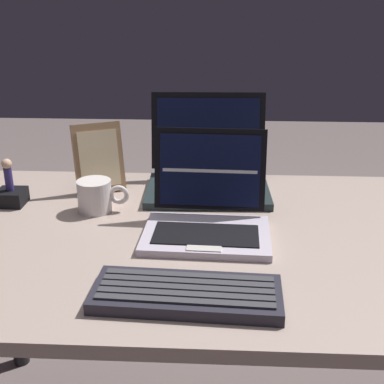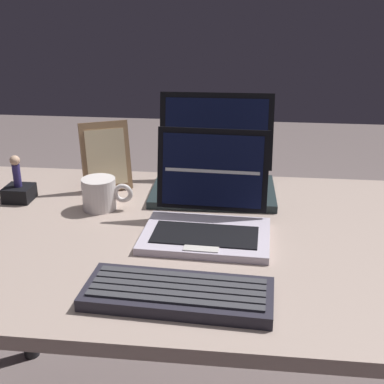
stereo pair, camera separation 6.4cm
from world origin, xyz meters
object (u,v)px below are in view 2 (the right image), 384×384
object	(u,v)px
figurine_stand	(19,193)
coffee_mug	(100,194)
laptop_rear	(214,172)
photo_frame	(106,157)
figurine	(16,169)
laptop_front	(208,215)
external_keyboard	(178,293)

from	to	relation	value
figurine_stand	coffee_mug	world-z (taller)	coffee_mug
laptop_rear	photo_frame	xyz separation A→B (m)	(-0.30, -0.03, 0.04)
laptop_rear	figurine	world-z (taller)	laptop_rear
laptop_front	laptop_rear	xyz separation A→B (m)	(-0.00, 0.28, 0.01)
photo_frame	figurine	world-z (taller)	photo_frame
external_keyboard	photo_frame	distance (m)	0.60
coffee_mug	figurine	bearing A→B (deg)	172.63
laptop_front	laptop_rear	distance (m)	0.28
figurine	external_keyboard	bearing A→B (deg)	-40.84
photo_frame	coffee_mug	world-z (taller)	photo_frame
figurine_stand	figurine	distance (m)	0.07
external_keyboard	figurine	bearing A→B (deg)	139.16
laptop_rear	figurine_stand	world-z (taller)	laptop_rear
external_keyboard	laptop_front	bearing A→B (deg)	83.68
external_keyboard	figurine_stand	size ratio (longest dim) A/B	4.89
photo_frame	figurine	xyz separation A→B (m)	(-0.22, -0.11, -0.01)
laptop_rear	figurine_stand	distance (m)	0.54
laptop_front	figurine	size ratio (longest dim) A/B	3.42
photo_frame	external_keyboard	bearing A→B (deg)	-62.56
laptop_rear	coffee_mug	xyz separation A→B (m)	(-0.28, -0.17, -0.01)
laptop_front	external_keyboard	distance (m)	0.29
laptop_rear	figurine	distance (m)	0.54
laptop_front	figurine	world-z (taller)	laptop_front
external_keyboard	coffee_mug	world-z (taller)	coffee_mug
laptop_front	coffee_mug	bearing A→B (deg)	158.85
figurine_stand	coffee_mug	size ratio (longest dim) A/B	0.54
photo_frame	coffee_mug	distance (m)	0.15
coffee_mug	figurine_stand	bearing A→B (deg)	172.63
photo_frame	coffee_mug	size ratio (longest dim) A/B	1.47
laptop_front	figurine_stand	size ratio (longest dim) A/B	4.11
laptop_front	photo_frame	bearing A→B (deg)	141.14
laptop_front	figurine_stand	distance (m)	0.54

